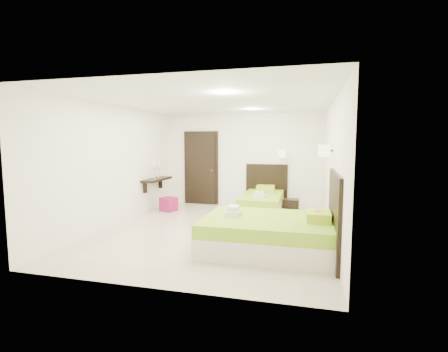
% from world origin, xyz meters
% --- Properties ---
extents(floor, '(5.50, 5.50, 0.00)m').
position_xyz_m(floor, '(0.00, 0.00, 0.00)').
color(floor, beige).
rests_on(floor, ground).
extents(bed_single, '(1.15, 1.92, 1.58)m').
position_xyz_m(bed_single, '(0.72, 1.87, 0.29)').
color(bed_single, beige).
rests_on(bed_single, ground).
extents(bed_double, '(2.14, 1.82, 1.77)m').
position_xyz_m(bed_double, '(1.25, -0.97, 0.31)').
color(bed_double, beige).
rests_on(bed_double, ground).
extents(nightstand, '(0.40, 0.35, 0.35)m').
position_xyz_m(nightstand, '(1.42, 2.10, 0.18)').
color(nightstand, black).
rests_on(nightstand, ground).
extents(ottoman, '(0.45, 0.45, 0.36)m').
position_xyz_m(ottoman, '(-1.72, 1.52, 0.18)').
color(ottoman, maroon).
rests_on(ottoman, ground).
extents(door, '(1.02, 0.15, 2.14)m').
position_xyz_m(door, '(-1.20, 2.70, 1.05)').
color(door, black).
rests_on(door, ground).
extents(console_shelf, '(0.35, 1.20, 0.78)m').
position_xyz_m(console_shelf, '(-2.08, 1.60, 0.82)').
color(console_shelf, black).
rests_on(console_shelf, ground).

